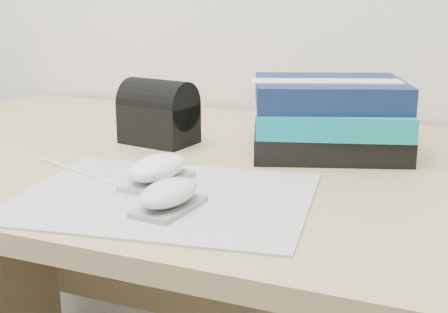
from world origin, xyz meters
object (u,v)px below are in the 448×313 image
at_px(desk, 285,281).
at_px(book_stack, 330,117).
at_px(pouch, 159,113).
at_px(mouse_rear, 157,169).
at_px(mouse_front, 169,195).

height_order(desk, book_stack, book_stack).
bearing_deg(desk, pouch, -177.65).
bearing_deg(desk, mouse_rear, -117.90).
distance_m(desk, pouch, 0.38).
bearing_deg(book_stack, mouse_front, -107.32).
bearing_deg(book_stack, desk, -140.30).
relative_size(book_stack, pouch, 2.21).
relative_size(desk, pouch, 11.50).
distance_m(mouse_rear, pouch, 0.26).
bearing_deg(mouse_rear, mouse_front, -53.56).
bearing_deg(mouse_rear, pouch, 118.24).
height_order(desk, mouse_rear, mouse_rear).
bearing_deg(mouse_front, desk, 79.64).
bearing_deg(book_stack, mouse_rear, -122.68).
bearing_deg(desk, book_stack, 39.70).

